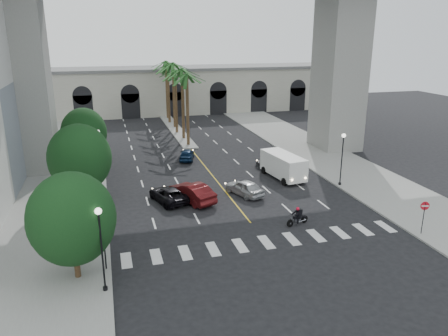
# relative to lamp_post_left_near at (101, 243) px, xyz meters

# --- Properties ---
(ground) EXTENTS (140.00, 140.00, 0.00)m
(ground) POSITION_rel_lamp_post_left_near_xyz_m (11.40, 5.00, -3.22)
(ground) COLOR black
(ground) RESTS_ON ground
(sidewalk_left) EXTENTS (8.00, 100.00, 0.15)m
(sidewalk_left) POSITION_rel_lamp_post_left_near_xyz_m (-3.60, 20.00, -3.15)
(sidewalk_left) COLOR gray
(sidewalk_left) RESTS_ON ground
(sidewalk_right) EXTENTS (8.00, 100.00, 0.15)m
(sidewalk_right) POSITION_rel_lamp_post_left_near_xyz_m (26.40, 20.00, -3.15)
(sidewalk_right) COLOR gray
(sidewalk_right) RESTS_ON ground
(median) EXTENTS (2.00, 24.00, 0.20)m
(median) POSITION_rel_lamp_post_left_near_xyz_m (11.40, 43.00, -3.12)
(median) COLOR gray
(median) RESTS_ON ground
(pier_building) EXTENTS (71.00, 10.50, 8.50)m
(pier_building) POSITION_rel_lamp_post_left_near_xyz_m (11.40, 60.00, 1.04)
(pier_building) COLOR beige
(pier_building) RESTS_ON ground
(palm_a) EXTENTS (3.20, 3.20, 10.30)m
(palm_a) POSITION_rel_lamp_post_left_near_xyz_m (11.40, 33.00, 5.88)
(palm_a) COLOR #47331E
(palm_a) RESTS_ON ground
(palm_b) EXTENTS (3.20, 3.20, 10.60)m
(palm_b) POSITION_rel_lamp_post_left_near_xyz_m (11.50, 37.00, 6.15)
(palm_b) COLOR #47331E
(palm_b) RESTS_ON ground
(palm_c) EXTENTS (3.20, 3.20, 10.10)m
(palm_c) POSITION_rel_lamp_post_left_near_xyz_m (11.20, 41.00, 5.69)
(palm_c) COLOR #47331E
(palm_c) RESTS_ON ground
(palm_d) EXTENTS (3.20, 3.20, 10.90)m
(palm_d) POSITION_rel_lamp_post_left_near_xyz_m (11.55, 45.00, 6.43)
(palm_d) COLOR #47331E
(palm_d) RESTS_ON ground
(palm_e) EXTENTS (3.20, 3.20, 10.40)m
(palm_e) POSITION_rel_lamp_post_left_near_xyz_m (11.30, 49.00, 5.97)
(palm_e) COLOR #47331E
(palm_e) RESTS_ON ground
(palm_f) EXTENTS (3.20, 3.20, 10.70)m
(palm_f) POSITION_rel_lamp_post_left_near_xyz_m (11.60, 53.00, 6.24)
(palm_f) COLOR #47331E
(palm_f) RESTS_ON ground
(street_tree_near) EXTENTS (5.20, 5.20, 6.89)m
(street_tree_near) POSITION_rel_lamp_post_left_near_xyz_m (-1.60, 2.00, 0.80)
(street_tree_near) COLOR #382616
(street_tree_near) RESTS_ON ground
(street_tree_mid) EXTENTS (5.44, 5.44, 7.21)m
(street_tree_mid) POSITION_rel_lamp_post_left_near_xyz_m (-1.60, 15.00, 0.99)
(street_tree_mid) COLOR #382616
(street_tree_mid) RESTS_ON ground
(street_tree_far) EXTENTS (5.04, 5.04, 6.68)m
(street_tree_far) POSITION_rel_lamp_post_left_near_xyz_m (-1.60, 27.00, 0.68)
(street_tree_far) COLOR #382616
(street_tree_far) RESTS_ON ground
(lamp_post_left_near) EXTENTS (0.40, 0.40, 5.35)m
(lamp_post_left_near) POSITION_rel_lamp_post_left_near_xyz_m (0.00, 0.00, 0.00)
(lamp_post_left_near) COLOR black
(lamp_post_left_near) RESTS_ON ground
(lamp_post_left_far) EXTENTS (0.40, 0.40, 5.35)m
(lamp_post_left_far) POSITION_rel_lamp_post_left_near_xyz_m (0.00, 21.00, 0.00)
(lamp_post_left_far) COLOR black
(lamp_post_left_far) RESTS_ON ground
(lamp_post_right) EXTENTS (0.40, 0.40, 5.35)m
(lamp_post_right) POSITION_rel_lamp_post_left_near_xyz_m (22.80, 13.00, 0.00)
(lamp_post_right) COLOR black
(lamp_post_right) RESTS_ON ground
(traffic_signal_near) EXTENTS (0.25, 0.18, 3.65)m
(traffic_signal_near) POSITION_rel_lamp_post_left_near_xyz_m (0.10, 2.50, -0.71)
(traffic_signal_near) COLOR black
(traffic_signal_near) RESTS_ON ground
(traffic_signal_far) EXTENTS (0.25, 0.18, 3.65)m
(traffic_signal_far) POSITION_rel_lamp_post_left_near_xyz_m (0.10, 6.50, -0.71)
(traffic_signal_far) COLOR black
(traffic_signal_far) RESTS_ON ground
(motorcycle_rider) EXTENTS (2.05, 0.77, 1.52)m
(motorcycle_rider) POSITION_rel_lamp_post_left_near_xyz_m (14.90, 5.69, -2.54)
(motorcycle_rider) COLOR black
(motorcycle_rider) RESTS_ON ground
(car_a) EXTENTS (3.18, 4.64, 1.47)m
(car_a) POSITION_rel_lamp_post_left_near_xyz_m (12.90, 13.20, -2.49)
(car_a) COLOR #A4A6A9
(car_a) RESTS_ON ground
(car_b) EXTENTS (3.76, 5.51, 1.72)m
(car_b) POSITION_rel_lamp_post_left_near_xyz_m (7.82, 12.90, -2.36)
(car_b) COLOR #571113
(car_b) RESTS_ON ground
(car_c) EXTENTS (3.51, 5.26, 1.34)m
(car_c) POSITION_rel_lamp_post_left_near_xyz_m (5.75, 13.43, -2.55)
(car_c) COLOR black
(car_c) RESTS_ON ground
(car_d) EXTENTS (2.80, 5.00, 1.37)m
(car_d) POSITION_rel_lamp_post_left_near_xyz_m (18.20, 19.73, -2.54)
(car_d) COLOR slate
(car_d) RESTS_ON ground
(car_e) EXTENTS (2.60, 4.27, 1.36)m
(car_e) POSITION_rel_lamp_post_left_near_xyz_m (9.90, 26.31, -2.54)
(car_e) COLOR #0E2444
(car_e) RESTS_ON ground
(cargo_van) EXTENTS (3.10, 6.25, 2.55)m
(cargo_van) POSITION_rel_lamp_post_left_near_xyz_m (18.32, 16.82, -1.80)
(cargo_van) COLOR white
(cargo_van) RESTS_ON ground
(pedestrian_a) EXTENTS (0.72, 0.49, 1.91)m
(pedestrian_a) POSITION_rel_lamp_post_left_near_xyz_m (-0.10, 7.60, -2.11)
(pedestrian_a) COLOR black
(pedestrian_a) RESTS_ON sidewalk_left
(pedestrian_b) EXTENTS (0.92, 0.74, 1.80)m
(pedestrian_b) POSITION_rel_lamp_post_left_near_xyz_m (-4.34, 10.25, -2.17)
(pedestrian_b) COLOR black
(pedestrian_b) RESTS_ON sidewalk_left
(do_not_enter_sign) EXTENTS (0.65, 0.21, 2.72)m
(do_not_enter_sign) POSITION_rel_lamp_post_left_near_xyz_m (23.03, 1.45, -1.25)
(do_not_enter_sign) COLOR black
(do_not_enter_sign) RESTS_ON ground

